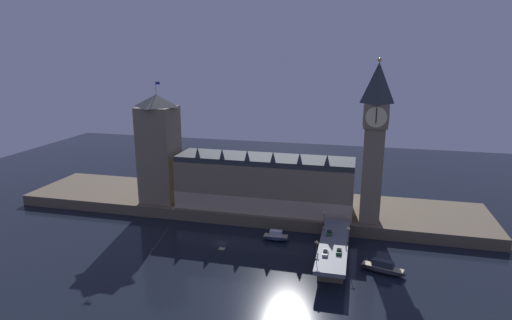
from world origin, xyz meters
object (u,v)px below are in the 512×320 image
at_px(clock_tower, 374,138).
at_px(street_lamp_mid, 348,233).
at_px(pedestrian_far_rail, 324,229).
at_px(boat_downstream, 382,268).
at_px(victoria_tower, 159,148).
at_px(pedestrian_near_rail, 318,255).
at_px(boat_upstream, 276,237).
at_px(street_lamp_near, 317,248).
at_px(car_northbound_trail, 325,253).
at_px(street_lamp_far, 324,217).
at_px(pedestrian_mid_walk, 346,246).
at_px(car_southbound_lead, 339,251).
at_px(car_northbound_lead, 329,233).

bearing_deg(clock_tower, street_lamp_mid, -104.31).
height_order(pedestrian_far_rail, boat_downstream, pedestrian_far_rail).
distance_m(clock_tower, victoria_tower, 97.85).
relative_size(pedestrian_near_rail, boat_upstream, 0.17).
bearing_deg(pedestrian_near_rail, street_lamp_mid, 55.17).
height_order(street_lamp_near, boat_upstream, street_lamp_near).
bearing_deg(victoria_tower, street_lamp_near, -31.72).
bearing_deg(boat_downstream, street_lamp_mid, 160.13).
bearing_deg(pedestrian_far_rail, car_northbound_trail, -83.53).
height_order(street_lamp_mid, street_lamp_far, street_lamp_mid).
height_order(pedestrian_near_rail, boat_downstream, pedestrian_near_rail).
height_order(pedestrian_near_rail, street_lamp_far, street_lamp_far).
height_order(pedestrian_mid_walk, street_lamp_near, street_lamp_near).
bearing_deg(street_lamp_mid, pedestrian_far_rail, 134.69).
height_order(car_northbound_trail, pedestrian_mid_walk, pedestrian_mid_walk).
distance_m(pedestrian_far_rail, boat_upstream, 20.84).
height_order(pedestrian_near_rail, street_lamp_near, street_lamp_near).
bearing_deg(car_southbound_lead, boat_upstream, 141.29).
relative_size(clock_tower, pedestrian_far_rail, 37.66).
bearing_deg(car_southbound_lead, street_lamp_mid, 72.41).
bearing_deg(car_northbound_lead, pedestrian_far_rail, 127.59).
xyz_separation_m(pedestrian_mid_walk, boat_upstream, (-28.35, 16.90, -6.83)).
relative_size(car_northbound_lead, street_lamp_far, 0.66).
xyz_separation_m(street_lamp_far, boat_upstream, (-19.01, -2.10, -9.71)).
bearing_deg(car_northbound_lead, boat_downstream, -29.50).
bearing_deg(victoria_tower, pedestrian_mid_walk, -23.56).
bearing_deg(car_northbound_lead, boat_upstream, 164.31).
bearing_deg(clock_tower, boat_downstream, -82.63).
bearing_deg(boat_upstream, boat_downstream, -22.57).
bearing_deg(pedestrian_mid_walk, street_lamp_near, -131.82).
xyz_separation_m(pedestrian_mid_walk, street_lamp_far, (-9.34, 19.00, 2.88)).
relative_size(street_lamp_near, street_lamp_mid, 1.04).
bearing_deg(clock_tower, pedestrian_near_rail, -111.29).
distance_m(victoria_tower, car_southbound_lead, 99.34).
height_order(car_northbound_trail, street_lamp_far, street_lamp_far).
height_order(car_northbound_lead, car_southbound_lead, car_southbound_lead).
distance_m(street_lamp_mid, street_lamp_far, 17.65).
bearing_deg(street_lamp_far, clock_tower, 42.04).
bearing_deg(victoria_tower, boat_upstream, -19.86).
bearing_deg(victoria_tower, street_lamp_far, -13.97).
bearing_deg(car_northbound_trail, pedestrian_far_rail, 96.47).
bearing_deg(pedestrian_far_rail, boat_downstream, -32.68).
height_order(pedestrian_near_rail, boat_upstream, pedestrian_near_rail).
height_order(pedestrian_mid_walk, boat_upstream, pedestrian_mid_walk).
height_order(clock_tower, street_lamp_mid, clock_tower).
distance_m(street_lamp_near, street_lamp_mid, 17.65).
height_order(car_northbound_lead, boat_upstream, car_northbound_lead).
height_order(victoria_tower, street_lamp_near, victoria_tower).
xyz_separation_m(victoria_tower, street_lamp_far, (79.70, -19.82, -19.19)).
bearing_deg(clock_tower, pedestrian_far_rail, -129.08).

